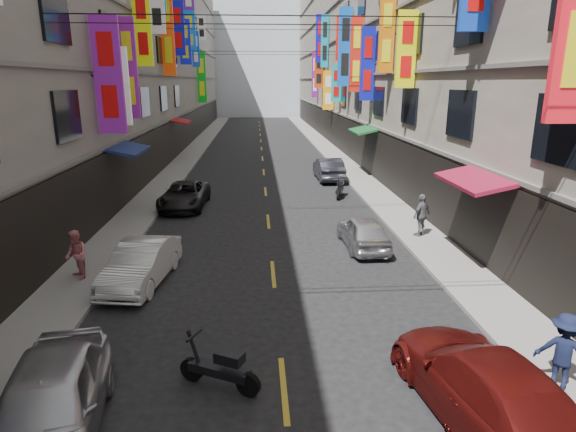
{
  "coord_description": "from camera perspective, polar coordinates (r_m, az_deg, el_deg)",
  "views": [
    {
      "loc": [
        -0.46,
        3.67,
        5.93
      ],
      "look_at": [
        0.09,
        12.11,
        3.57
      ],
      "focal_mm": 30.0,
      "sensor_mm": 36.0,
      "label": 1
    }
  ],
  "objects": [
    {
      "name": "car_left_far",
      "position": [
        23.91,
        -12.17,
        2.41
      ],
      "size": [
        2.23,
        4.47,
        1.22
      ],
      "primitive_type": "imported",
      "rotation": [
        0.0,
        0.0,
        -0.05
      ],
      "color": "black",
      "rests_on": "ground"
    },
    {
      "name": "haze_block",
      "position": [
        88.48,
        -3.64,
        18.89
      ],
      "size": [
        18.0,
        8.0,
        22.0
      ],
      "primitive_type": "cube",
      "color": "silver",
      "rests_on": "ground"
    },
    {
      "name": "pedestrian_lfar",
      "position": [
        15.93,
        -23.83,
        -4.24
      ],
      "size": [
        0.85,
        0.9,
        1.52
      ],
      "primitive_type": "imported",
      "rotation": [
        0.0,
        0.0,
        -0.93
      ],
      "color": "#D7727A",
      "rests_on": "sidewalk_left"
    },
    {
      "name": "car_right_far",
      "position": [
        30.21,
        4.82,
        5.59
      ],
      "size": [
        1.54,
        4.23,
        1.39
      ],
      "primitive_type": "imported",
      "rotation": [
        0.0,
        0.0,
        3.16
      ],
      "color": "#282931",
      "rests_on": "ground"
    },
    {
      "name": "car_right_near",
      "position": [
        9.77,
        22.33,
        -18.14
      ],
      "size": [
        2.59,
        4.99,
        1.38
      ],
      "primitive_type": "imported",
      "rotation": [
        0.0,
        0.0,
        3.28
      ],
      "color": "#5E1210",
      "rests_on": "ground"
    },
    {
      "name": "pedestrian_rfar",
      "position": [
        19.32,
        15.54,
        0.11
      ],
      "size": [
        1.11,
        1.03,
        1.66
      ],
      "primitive_type": "imported",
      "rotation": [
        0.0,
        0.0,
        3.79
      ],
      "color": "#5B5B5D",
      "rests_on": "sidewalk_right"
    },
    {
      "name": "sidewalk_right",
      "position": [
        39.31,
        5.8,
        6.96
      ],
      "size": [
        2.0,
        90.0,
        0.12
      ],
      "primitive_type": "cube",
      "color": "slate",
      "rests_on": "ground"
    },
    {
      "name": "car_right_mid",
      "position": [
        17.9,
        8.89,
        -1.88
      ],
      "size": [
        1.56,
        3.59,
        1.21
      ],
      "primitive_type": "imported",
      "rotation": [
        0.0,
        0.0,
        3.18
      ],
      "color": "#B9B8BD",
      "rests_on": "ground"
    },
    {
      "name": "overhead_cables",
      "position": [
        26.49,
        -2.94,
        21.83
      ],
      "size": [
        14.0,
        38.04,
        1.24
      ],
      "color": "black",
      "rests_on": "ground"
    },
    {
      "name": "pedestrian_rnear",
      "position": [
        11.03,
        29.87,
        -13.75
      ],
      "size": [
        1.13,
        1.03,
        1.57
      ],
      "primitive_type": "imported",
      "rotation": [
        0.0,
        0.0,
        2.49
      ],
      "color": "black",
      "rests_on": "sidewalk_right"
    },
    {
      "name": "scooter_far_right",
      "position": [
        25.67,
        6.15,
        3.19
      ],
      "size": [
        0.72,
        1.76,
        1.14
      ],
      "rotation": [
        0.0,
        0.0,
        2.86
      ],
      "color": "black",
      "rests_on": "ground"
    },
    {
      "name": "car_left_near",
      "position": [
        9.49,
        -26.52,
        -19.48
      ],
      "size": [
        2.37,
        4.47,
        1.45
      ],
      "primitive_type": "imported",
      "rotation": [
        0.0,
        0.0,
        0.16
      ],
      "color": "silver",
      "rests_on": "ground"
    },
    {
      "name": "lane_markings",
      "position": [
        35.83,
        -2.98,
        6.09
      ],
      "size": [
        0.12,
        80.2,
        0.01
      ],
      "color": "gold",
      "rests_on": "ground"
    },
    {
      "name": "car_left_mid",
      "position": [
        15.24,
        -17.0,
        -5.4
      ],
      "size": [
        1.9,
        4.05,
        1.28
      ],
      "primitive_type": "imported",
      "rotation": [
        0.0,
        0.0,
        -0.14
      ],
      "color": "silver",
      "rests_on": "ground"
    },
    {
      "name": "building_row_right",
      "position": [
        40.46,
        15.14,
        20.17
      ],
      "size": [
        10.14,
        90.0,
        19.0
      ],
      "color": "#A8A08D",
      "rests_on": "ground"
    },
    {
      "name": "building_row_left",
      "position": [
        40.18,
        -21.73,
        19.67
      ],
      "size": [
        10.14,
        90.0,
        19.0
      ],
      "color": "gray",
      "rests_on": "ground"
    },
    {
      "name": "street_awnings",
      "position": [
        22.54,
        -5.81,
        8.08
      ],
      "size": [
        13.99,
        35.2,
        0.41
      ],
      "color": "#134A1A",
      "rests_on": "ground"
    },
    {
      "name": "shop_signage",
      "position": [
        31.2,
        -3.24,
        21.5
      ],
      "size": [
        14.0,
        55.0,
        11.7
      ],
      "color": "#0D4298",
      "rests_on": "ground"
    },
    {
      "name": "scooter_crossing",
      "position": [
        10.1,
        -8.02,
        -17.48
      ],
      "size": [
        1.66,
        0.94,
        1.14
      ],
      "rotation": [
        0.0,
        0.0,
        1.1
      ],
      "color": "black",
      "rests_on": "ground"
    },
    {
      "name": "sidewalk_left",
      "position": [
        39.17,
        -11.92,
        6.68
      ],
      "size": [
        2.0,
        90.0,
        0.12
      ],
      "primitive_type": "cube",
      "color": "slate",
      "rests_on": "ground"
    }
  ]
}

